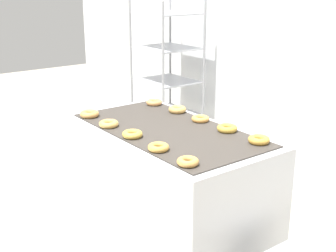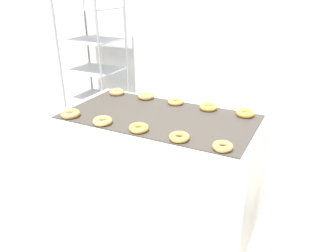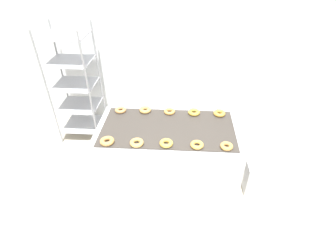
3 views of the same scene
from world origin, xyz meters
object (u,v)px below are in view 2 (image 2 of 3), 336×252
object	(u,v)px
donut_near_left	(103,121)
donut_far_right	(208,107)
donut_far_left	(146,96)
donut_far_rightmost	(245,113)
donut_near_leftmost	(70,114)
donut_near_right	(179,137)
donut_near_center	(139,128)
donut_near_rightmost	(223,146)
baking_rack_cart	(95,70)
fryer_machine	(160,168)
donut_far_center	(176,102)
donut_far_leftmost	(117,92)
glaze_bin	(298,229)

from	to	relation	value
donut_near_left	donut_far_right	distance (m)	0.81
donut_far_left	donut_far_rightmost	xyz separation A→B (m)	(0.85, -0.02, -0.00)
donut_far_left	donut_far_right	bearing A→B (deg)	-1.65
donut_near_leftmost	donut_near_right	bearing A→B (deg)	-0.12
donut_far_left	donut_near_center	bearing A→B (deg)	-64.10
donut_near_rightmost	donut_far_right	size ratio (longest dim) A/B	0.90
baking_rack_cart	donut_near_rightmost	xyz separation A→B (m)	(1.94, -1.31, 0.06)
fryer_machine	donut_far_right	xyz separation A→B (m)	(0.28, 0.28, 0.46)
donut_far_center	donut_far_rightmost	size ratio (longest dim) A/B	0.94
baking_rack_cart	donut_near_leftmost	distance (m)	1.53
donut_near_leftmost	donut_far_rightmost	xyz separation A→B (m)	(1.14, 0.57, -0.00)
donut_near_leftmost	donut_far_right	xyz separation A→B (m)	(0.85, 0.58, -0.00)
donut_near_right	donut_far_leftmost	world-z (taller)	same
donut_far_leftmost	baking_rack_cart	bearing A→B (deg)	137.72
baking_rack_cart	donut_near_right	world-z (taller)	baking_rack_cart
donut_near_left	donut_near_rightmost	size ratio (longest dim) A/B	1.10
donut_far_leftmost	donut_far_right	bearing A→B (deg)	-0.02
donut_far_leftmost	donut_near_left	bearing A→B (deg)	-64.33
donut_near_rightmost	donut_near_right	bearing A→B (deg)	179.28
donut_far_left	donut_far_center	size ratio (longest dim) A/B	1.07
glaze_bin	donut_far_leftmost	bearing A→B (deg)	171.80
donut_near_leftmost	fryer_machine	bearing A→B (deg)	26.76
donut_near_left	donut_near_rightmost	xyz separation A→B (m)	(0.86, 0.00, -0.00)
donut_near_left	donut_near_right	distance (m)	0.58
donut_far_center	donut_far_rightmost	world-z (taller)	donut_far_rightmost
baking_rack_cart	donut_far_left	size ratio (longest dim) A/B	12.25
donut_far_left	donut_near_left	bearing A→B (deg)	-90.36
donut_near_left	donut_near_right	xyz separation A→B (m)	(0.58, 0.00, -0.00)
donut_near_right	baking_rack_cart	bearing A→B (deg)	141.80
donut_near_leftmost	donut_near_center	distance (m)	0.58
glaze_bin	donut_far_rightmost	xyz separation A→B (m)	(-0.49, 0.23, 0.70)
donut_near_left	donut_near_center	size ratio (longest dim) A/B	1.02
glaze_bin	donut_far_right	size ratio (longest dim) A/B	2.96
donut_near_left	fryer_machine	bearing A→B (deg)	46.10
donut_near_center	donut_far_leftmost	world-z (taller)	donut_near_center
donut_far_left	donut_far_right	size ratio (longest dim) A/B	0.99
fryer_machine	donut_far_right	size ratio (longest dim) A/B	11.12
donut_far_leftmost	donut_far_right	size ratio (longest dim) A/B	0.94
baking_rack_cart	donut_far_left	world-z (taller)	baking_rack_cart
fryer_machine	donut_far_left	size ratio (longest dim) A/B	11.20
donut_near_center	donut_far_left	bearing A→B (deg)	115.90
donut_far_left	donut_far_center	distance (m)	0.29
donut_far_leftmost	donut_near_right	bearing A→B (deg)	-33.91
donut_near_rightmost	donut_near_left	bearing A→B (deg)	-179.98
glaze_bin	donut_near_left	size ratio (longest dim) A/B	2.99
baking_rack_cart	donut_near_rightmost	bearing A→B (deg)	-34.04
fryer_machine	donut_far_left	distance (m)	0.62
baking_rack_cart	donut_near_left	xyz separation A→B (m)	(1.08, -1.31, 0.06)
donut_near_leftmost	donut_far_center	world-z (taller)	donut_near_leftmost
donut_near_leftmost	donut_far_leftmost	xyz separation A→B (m)	(0.01, 0.58, -0.00)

